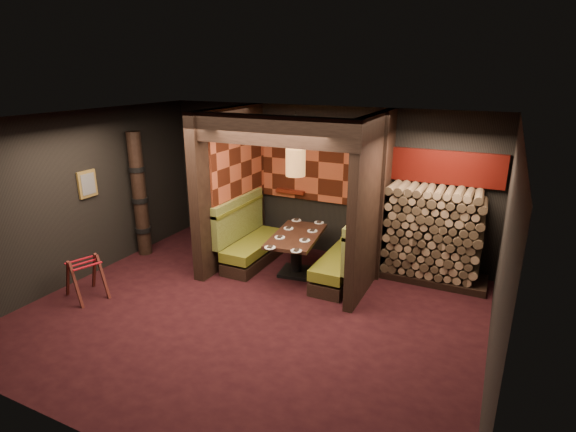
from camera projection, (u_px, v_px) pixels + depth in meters
The scene contains 23 objects.
floor at pixel (250, 314), 6.72m from camera, with size 6.50×5.50×0.02m, color black.
ceiling at pixel (245, 119), 5.83m from camera, with size 6.50×5.50×0.02m, color black.
wall_back at pixel (321, 181), 8.64m from camera, with size 6.50×0.02×2.85m, color black.
wall_front at pixel (86, 316), 3.91m from camera, with size 6.50×0.02×2.85m, color black.
wall_left at pixel (82, 196), 7.62m from camera, with size 0.02×5.50×2.85m, color black.
wall_right at pixel (503, 265), 4.93m from camera, with size 0.02×5.50×2.85m, color black.
partition_left at pixel (230, 187), 8.25m from camera, with size 0.20×2.20×2.85m, color black.
partition_right at pixel (372, 204), 7.19m from camera, with size 0.15×2.10×2.85m, color black.
header_beam at pixel (269, 131), 6.51m from camera, with size 2.85×0.18×0.44m, color black.
tapa_back_panel at pixel (319, 161), 8.48m from camera, with size 2.40×0.06×1.55m, color #A84628.
tapa_side_panel at pixel (240, 163), 8.22m from camera, with size 0.04×1.85×1.45m, color #A84628.
lacquer_shelf at pixel (290, 191), 8.87m from camera, with size 0.60×0.12×0.07m, color #59170C.
booth_bench_left at pixel (250, 242), 8.41m from camera, with size 0.68×1.60×1.14m.
booth_bench_right at pixel (346, 260), 7.62m from camera, with size 0.68×1.60×1.14m.
dining_table at pixel (296, 247), 7.87m from camera, with size 0.95×1.50×0.74m.
place_settings at pixel (296, 234), 7.80m from camera, with size 0.81×1.68×0.03m.
pendant_lamp at pixel (296, 162), 7.36m from camera, with size 0.33×0.33×1.05m.
framed_picture at pixel (87, 184), 7.63m from camera, with size 0.05×0.36×0.46m.
luggage_rack at pixel (85, 276), 7.10m from camera, with size 0.77×0.65×0.72m.
totem_column at pixel (140, 196), 8.55m from camera, with size 0.31×0.31×2.40m.
firewood_stack at pixel (438, 236), 7.53m from camera, with size 1.73×0.70×1.64m.
mosaic_header at pixel (447, 168), 7.47m from camera, with size 1.83×0.10×0.56m, color maroon.
bay_front_post at pixel (381, 200), 7.38m from camera, with size 0.08×0.08×2.85m, color black.
Camera 1 is at (3.09, -5.10, 3.47)m, focal length 28.00 mm.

